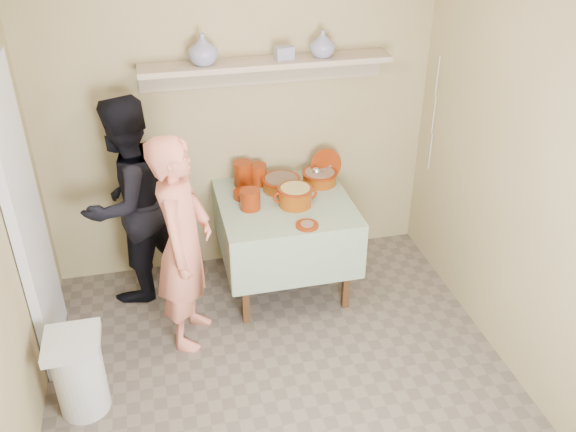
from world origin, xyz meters
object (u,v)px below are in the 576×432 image
object	(u,v)px
serving_table	(285,215)
cazuela_rice	(295,195)
trash_bin	(79,373)
person_helper	(129,202)
person_cook	(184,244)

from	to	relation	value
serving_table	cazuela_rice	bearing A→B (deg)	-52.61
cazuela_rice	trash_bin	world-z (taller)	cazuela_rice
serving_table	cazuela_rice	distance (m)	0.23
serving_table	person_helper	bearing A→B (deg)	170.23
serving_table	person_cook	bearing A→B (deg)	-151.03
person_cook	person_helper	world-z (taller)	person_helper
person_helper	cazuela_rice	distance (m)	1.21
trash_bin	person_helper	bearing A→B (deg)	72.19
person_cook	cazuela_rice	xyz separation A→B (m)	(0.84, 0.35, 0.08)
person_helper	cazuela_rice	bearing A→B (deg)	124.02
serving_table	trash_bin	bearing A→B (deg)	-147.39
cazuela_rice	trash_bin	xyz separation A→B (m)	(-1.55, -0.88, -0.56)
person_helper	trash_bin	xyz separation A→B (m)	(-0.37, -1.15, -0.51)
serving_table	trash_bin	distance (m)	1.81
person_helper	serving_table	size ratio (longest dim) A/B	1.63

